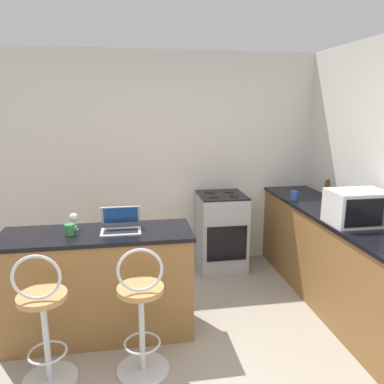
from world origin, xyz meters
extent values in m
cube|color=silver|center=(0.00, 2.33, 1.30)|extent=(12.00, 0.06, 2.60)
cube|color=olive|center=(-0.67, 0.83, 0.45)|extent=(1.56, 0.52, 0.90)
cube|color=black|center=(-0.67, 0.83, 0.92)|extent=(1.59, 0.55, 0.03)
cube|color=olive|center=(1.62, 0.90, 0.45)|extent=(0.56, 2.80, 0.90)
cube|color=black|center=(1.62, 0.90, 0.92)|extent=(0.59, 2.83, 0.03)
cylinder|color=silver|center=(-1.01, 0.28, 0.01)|extent=(0.40, 0.40, 0.02)
cylinder|color=silver|center=(-1.01, 0.28, 0.34)|extent=(0.04, 0.04, 0.65)
torus|color=silver|center=(-1.01, 0.28, 0.24)|extent=(0.28, 0.28, 0.02)
cylinder|color=#B7844C|center=(-1.01, 0.28, 0.67)|extent=(0.34, 0.34, 0.04)
torus|color=silver|center=(-1.01, 0.19, 0.87)|extent=(0.32, 0.02, 0.32)
cylinder|color=silver|center=(-0.34, 0.28, 0.01)|extent=(0.40, 0.40, 0.02)
cylinder|color=silver|center=(-0.34, 0.28, 0.34)|extent=(0.04, 0.04, 0.65)
torus|color=silver|center=(-0.34, 0.28, 0.24)|extent=(0.28, 0.28, 0.02)
cylinder|color=#B7844C|center=(-0.34, 0.28, 0.67)|extent=(0.34, 0.34, 0.04)
torus|color=silver|center=(-0.34, 0.19, 0.87)|extent=(0.32, 0.02, 0.32)
cube|color=#B7BABF|center=(-0.47, 0.81, 0.94)|extent=(0.33, 0.21, 0.01)
cube|color=black|center=(-0.47, 0.79, 0.95)|extent=(0.28, 0.12, 0.00)
cube|color=#B7BABF|center=(-0.47, 0.93, 1.05)|extent=(0.33, 0.10, 0.18)
cube|color=#19478C|center=(-0.47, 0.92, 1.05)|extent=(0.29, 0.08, 0.15)
cube|color=silver|center=(1.59, 0.69, 1.09)|extent=(0.49, 0.34, 0.30)
cube|color=black|center=(1.55, 0.51, 1.09)|extent=(0.34, 0.01, 0.24)
cube|color=#9EA3A8|center=(0.69, 1.99, 0.46)|extent=(0.55, 0.56, 0.92)
cube|color=black|center=(0.69, 1.71, 0.42)|extent=(0.47, 0.01, 0.41)
cube|color=black|center=(0.69, 1.99, 0.93)|extent=(0.55, 0.56, 0.02)
cylinder|color=black|center=(0.56, 1.88, 0.94)|extent=(0.11, 0.11, 0.01)
cylinder|color=black|center=(0.81, 1.88, 0.94)|extent=(0.11, 0.11, 0.01)
cylinder|color=black|center=(0.56, 2.11, 0.94)|extent=(0.11, 0.11, 0.01)
cylinder|color=black|center=(0.81, 2.11, 0.94)|extent=(0.11, 0.11, 0.01)
cylinder|color=#2D51AD|center=(1.42, 1.60, 0.99)|extent=(0.08, 0.08, 0.10)
torus|color=#2D51AD|center=(1.47, 1.60, 0.99)|extent=(0.01, 0.06, 0.06)
cylinder|color=#338447|center=(-0.88, 0.81, 0.98)|extent=(0.08, 0.08, 0.09)
torus|color=#338447|center=(-0.83, 0.81, 0.99)|extent=(0.01, 0.06, 0.06)
cylinder|color=silver|center=(-0.86, 0.94, 0.94)|extent=(0.06, 0.06, 0.00)
cylinder|color=silver|center=(-0.86, 0.94, 0.98)|extent=(0.01, 0.01, 0.07)
sphere|color=silver|center=(-0.86, 0.94, 1.05)|extent=(0.07, 0.07, 0.07)
cylinder|color=#4C2D19|center=(1.72, 1.45, 1.05)|extent=(0.06, 0.06, 0.23)
sphere|color=#4C2D19|center=(1.72, 1.45, 1.18)|extent=(0.04, 0.04, 0.04)
camera|label=1|loc=(-0.37, -2.22, 1.97)|focal=35.00mm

